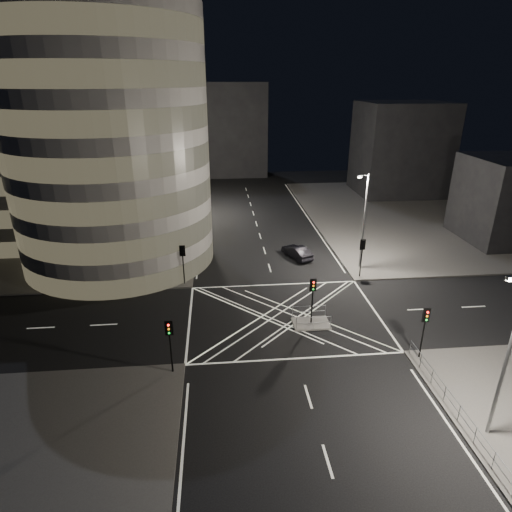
{
  "coord_description": "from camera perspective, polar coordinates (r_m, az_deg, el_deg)",
  "views": [
    {
      "loc": [
        -5.35,
        -31.27,
        18.8
      ],
      "look_at": [
        -1.82,
        6.31,
        3.0
      ],
      "focal_mm": 30.0,
      "sensor_mm": 36.0,
      "label": 1
    }
  ],
  "objects": [
    {
      "name": "sidewalk_far_left",
      "position": [
        65.61,
        -26.29,
        3.74
      ],
      "size": [
        42.0,
        42.0,
        0.15
      ],
      "primitive_type": "cube",
      "color": "#4B4946",
      "rests_on": "ground"
    },
    {
      "name": "railing_island_south",
      "position": [
        34.86,
        7.7,
        -8.8
      ],
      "size": [
        2.8,
        0.06,
        1.1
      ],
      "primitive_type": "cube",
      "color": "slate",
      "rests_on": "central_island"
    },
    {
      "name": "ground",
      "position": [
        36.88,
        3.77,
        -7.99
      ],
      "size": [
        120.0,
        120.0,
        0.0
      ],
      "primitive_type": "plane",
      "color": "black",
      "rests_on": "ground"
    },
    {
      "name": "tree_d",
      "position": [
        60.1,
        -10.27,
        9.07
      ],
      "size": [
        4.57,
        4.57,
        7.48
      ],
      "color": "black",
      "rests_on": "sidewalk_far_left"
    },
    {
      "name": "sedan",
      "position": [
        48.14,
        5.49,
        0.54
      ],
      "size": [
        3.1,
        4.6,
        1.44
      ],
      "primitive_type": "imported",
      "rotation": [
        0.0,
        0.0,
        3.54
      ],
      "color": "black",
      "rests_on": "ground"
    },
    {
      "name": "street_lamp_left_far",
      "position": [
        62.82,
        -9.13,
        10.25
      ],
      "size": [
        1.25,
        0.25,
        10.0
      ],
      "color": "slate",
      "rests_on": "sidewalk_far_left"
    },
    {
      "name": "street_lamp_left_near",
      "position": [
        45.44,
        -10.34,
        5.37
      ],
      "size": [
        1.25,
        0.25,
        10.0
      ],
      "color": "slate",
      "rests_on": "sidewalk_far_left"
    },
    {
      "name": "sidewalk_far_right",
      "position": [
        70.18,
        24.28,
        5.21
      ],
      "size": [
        42.0,
        42.0,
        0.15
      ],
      "primitive_type": "cube",
      "color": "#4B4946",
      "rests_on": "ground"
    },
    {
      "name": "railing_near_right",
      "position": [
        29.66,
        24.64,
        -17.37
      ],
      "size": [
        0.06,
        11.7,
        1.1
      ],
      "primitive_type": "cube",
      "color": "slate",
      "rests_on": "sidewalk_near_right"
    },
    {
      "name": "office_block_rear",
      "position": [
        75.52,
        -18.81,
        15.76
      ],
      "size": [
        24.0,
        16.0,
        22.0
      ],
      "primitive_type": "cube",
      "color": "#9C9994",
      "rests_on": "sidewalk_far_left"
    },
    {
      "name": "tree_e",
      "position": [
        66.02,
        -9.87,
        9.95
      ],
      "size": [
        4.35,
        4.35,
        6.94
      ],
      "color": "black",
      "rests_on": "sidewalk_far_left"
    },
    {
      "name": "building_right_near",
      "position": [
        60.58,
        30.74,
        6.5
      ],
      "size": [
        10.0,
        10.0,
        10.0
      ],
      "primitive_type": "cube",
      "color": "black",
      "rests_on": "sidewalk_far_right"
    },
    {
      "name": "tree_c",
      "position": [
        54.46,
        -10.68,
        6.99
      ],
      "size": [
        3.72,
        3.72,
        6.41
      ],
      "color": "black",
      "rests_on": "sidewalk_far_left"
    },
    {
      "name": "tree_a",
      "position": [
        42.95,
        -11.97,
        3.14
      ],
      "size": [
        4.04,
        4.04,
        6.95
      ],
      "color": "black",
      "rests_on": "sidewalk_far_left"
    },
    {
      "name": "office_tower_curved",
      "position": [
        52.68,
        -23.07,
        14.29
      ],
      "size": [
        30.0,
        29.0,
        27.2
      ],
      "color": "#9C9994",
      "rests_on": "sidewalk_far_left"
    },
    {
      "name": "railing_island_north",
      "position": [
        36.36,
        7.08,
        -7.33
      ],
      "size": [
        2.8,
        0.06,
        1.1
      ],
      "primitive_type": "cube",
      "color": "slate",
      "rests_on": "central_island"
    },
    {
      "name": "traffic_signal_fr",
      "position": [
        43.61,
        13.96,
        0.65
      ],
      "size": [
        0.55,
        0.22,
        4.0
      ],
      "color": "black",
      "rests_on": "sidewalk_far_right"
    },
    {
      "name": "traffic_signal_nr",
      "position": [
        32.42,
        21.58,
        -8.4
      ],
      "size": [
        0.55,
        0.22,
        4.0
      ],
      "color": "black",
      "rests_on": "sidewalk_near_right"
    },
    {
      "name": "traffic_signal_fl",
      "position": [
        41.39,
        -9.74,
        -0.2
      ],
      "size": [
        0.55,
        0.22,
        4.0
      ],
      "color": "black",
      "rests_on": "sidewalk_far_left"
    },
    {
      "name": "street_lamp_right_far",
      "position": [
        44.9,
        14.17,
        4.84
      ],
      "size": [
        1.25,
        0.25,
        10.0
      ],
      "color": "slate",
      "rests_on": "sidewalk_far_right"
    },
    {
      "name": "building_right_far",
      "position": [
        78.65,
        18.71,
        13.42
      ],
      "size": [
        14.0,
        12.0,
        15.0
      ],
      "primitive_type": "cube",
      "color": "black",
      "rests_on": "sidewalk_far_right"
    },
    {
      "name": "traffic_signal_island",
      "position": [
        34.53,
        7.57,
        -4.89
      ],
      "size": [
        0.55,
        0.22,
        4.0
      ],
      "color": "black",
      "rests_on": "central_island"
    },
    {
      "name": "traffic_signal_nl",
      "position": [
        29.38,
        -11.44,
        -10.54
      ],
      "size": [
        0.55,
        0.22,
        4.0
      ],
      "color": "black",
      "rests_on": "sidewalk_near_left"
    },
    {
      "name": "central_island",
      "position": [
        35.93,
        7.33,
        -8.91
      ],
      "size": [
        3.0,
        2.0,
        0.15
      ],
      "primitive_type": "cube",
      "color": "slate",
      "rests_on": "ground"
    },
    {
      "name": "street_lamp_right_near",
      "position": [
        26.32,
        30.49,
        -11.08
      ],
      "size": [
        1.25,
        0.25,
        10.0
      ],
      "color": "slate",
      "rests_on": "sidewalk_near_right"
    },
    {
      "name": "tree_b",
      "position": [
        48.59,
        -11.28,
        5.64
      ],
      "size": [
        4.59,
        4.59,
        7.4
      ],
      "color": "black",
      "rests_on": "sidewalk_far_left"
    },
    {
      "name": "building_far_end",
      "position": [
        89.81,
        -4.67,
        16.38
      ],
      "size": [
        18.0,
        8.0,
        18.0
      ],
      "primitive_type": "cube",
      "color": "black",
      "rests_on": "ground"
    }
  ]
}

